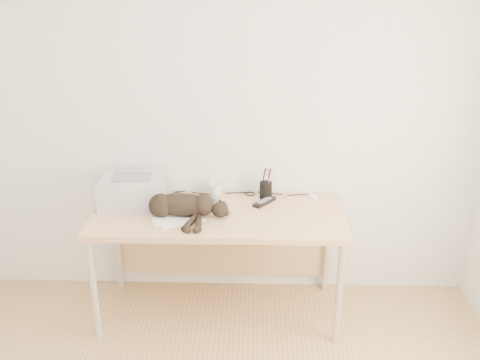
{
  "coord_description": "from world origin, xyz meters",
  "views": [
    {
      "loc": [
        0.23,
        -1.7,
        2.16
      ],
      "look_at": [
        0.14,
        1.34,
        0.99
      ],
      "focal_mm": 40.0,
      "sensor_mm": 36.0,
      "label": 1
    }
  ],
  "objects_px": {
    "printer": "(133,190)",
    "mug": "(216,190)",
    "cat": "(180,206)",
    "mouse": "(313,195)",
    "pen_cup": "(266,190)",
    "desk": "(219,226)"
  },
  "relations": [
    {
      "from": "desk",
      "to": "mouse",
      "type": "relative_size",
      "value": 16.01
    },
    {
      "from": "printer",
      "to": "desk",
      "type": "bearing_deg",
      "value": -5.08
    },
    {
      "from": "mug",
      "to": "pen_cup",
      "type": "height_order",
      "value": "pen_cup"
    },
    {
      "from": "cat",
      "to": "pen_cup",
      "type": "bearing_deg",
      "value": 32.43
    },
    {
      "from": "mouse",
      "to": "pen_cup",
      "type": "bearing_deg",
      "value": 164.27
    },
    {
      "from": "mug",
      "to": "mouse",
      "type": "bearing_deg",
      "value": 0.0
    },
    {
      "from": "desk",
      "to": "printer",
      "type": "xyz_separation_m",
      "value": [
        -0.57,
        0.05,
        0.23
      ]
    },
    {
      "from": "cat",
      "to": "pen_cup",
      "type": "relative_size",
      "value": 3.18
    },
    {
      "from": "desk",
      "to": "printer",
      "type": "distance_m",
      "value": 0.62
    },
    {
      "from": "printer",
      "to": "mug",
      "type": "xyz_separation_m",
      "value": [
        0.53,
        0.14,
        -0.05
      ]
    },
    {
      "from": "cat",
      "to": "mug",
      "type": "height_order",
      "value": "cat"
    },
    {
      "from": "desk",
      "to": "mug",
      "type": "height_order",
      "value": "mug"
    },
    {
      "from": "printer",
      "to": "pen_cup",
      "type": "relative_size",
      "value": 1.99
    },
    {
      "from": "desk",
      "to": "pen_cup",
      "type": "relative_size",
      "value": 7.49
    },
    {
      "from": "desk",
      "to": "printer",
      "type": "height_order",
      "value": "printer"
    },
    {
      "from": "mug",
      "to": "pen_cup",
      "type": "bearing_deg",
      "value": -4.62
    },
    {
      "from": "mug",
      "to": "mouse",
      "type": "height_order",
      "value": "mug"
    },
    {
      "from": "mouse",
      "to": "mug",
      "type": "bearing_deg",
      "value": 159.34
    },
    {
      "from": "printer",
      "to": "mouse",
      "type": "height_order",
      "value": "printer"
    },
    {
      "from": "desk",
      "to": "pen_cup",
      "type": "distance_m",
      "value": 0.4
    },
    {
      "from": "cat",
      "to": "mouse",
      "type": "xyz_separation_m",
      "value": [
        0.86,
        0.33,
        -0.05
      ]
    },
    {
      "from": "printer",
      "to": "mug",
      "type": "distance_m",
      "value": 0.56
    }
  ]
}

